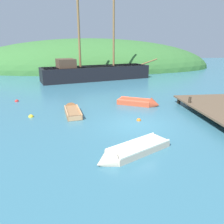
% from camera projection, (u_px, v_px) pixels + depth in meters
% --- Properties ---
extents(ground_plane, '(120.00, 120.00, 0.00)m').
position_uv_depth(ground_plane, '(136.00, 125.00, 13.50)').
color(ground_plane, teal).
extents(shore_hill, '(49.51, 23.80, 11.60)m').
position_uv_depth(shore_hill, '(91.00, 68.00, 44.78)').
color(shore_hill, '#387033').
rests_on(shore_hill, ground).
extents(sailing_ship, '(17.30, 8.01, 12.17)m').
position_uv_depth(sailing_ship, '(95.00, 75.00, 30.04)').
color(sailing_ship, black).
rests_on(sailing_ship, ground).
extents(rowboat_near_dock, '(3.54, 2.59, 1.11)m').
position_uv_depth(rowboat_near_dock, '(141.00, 103.00, 17.75)').
color(rowboat_near_dock, '#C64C2D').
rests_on(rowboat_near_dock, ground).
extents(rowboat_portside, '(3.92, 2.86, 1.04)m').
position_uv_depth(rowboat_portside, '(128.00, 153.00, 9.77)').
color(rowboat_portside, beige).
rests_on(rowboat_portside, ground).
extents(rowboat_far, '(1.49, 3.35, 0.93)m').
position_uv_depth(rowboat_far, '(72.00, 111.00, 15.71)').
color(rowboat_far, '#9E7047').
rests_on(rowboat_far, ground).
extents(buoy_red, '(0.34, 0.34, 0.34)m').
position_uv_depth(buoy_red, '(17.00, 101.00, 18.86)').
color(buoy_red, red).
rests_on(buoy_red, ground).
extents(buoy_orange, '(0.30, 0.30, 0.30)m').
position_uv_depth(buoy_orange, '(139.00, 120.00, 14.21)').
color(buoy_orange, orange).
rests_on(buoy_orange, ground).
extents(buoy_yellow, '(0.35, 0.35, 0.35)m').
position_uv_depth(buoy_yellow, '(31.00, 117.00, 14.89)').
color(buoy_yellow, yellow).
rests_on(buoy_yellow, ground).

